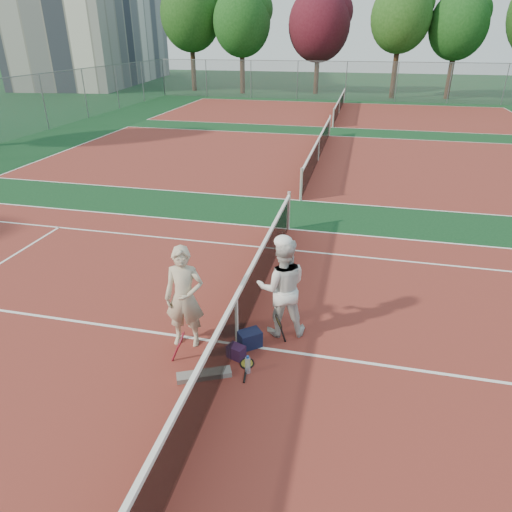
% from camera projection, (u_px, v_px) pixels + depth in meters
% --- Properties ---
extents(ground, '(130.00, 130.00, 0.00)m').
position_uv_depth(ground, '(237.00, 345.00, 8.11)').
color(ground, '#0E3519').
rests_on(ground, ground).
extents(court_main, '(23.77, 10.97, 0.01)m').
position_uv_depth(court_main, '(237.00, 344.00, 8.11)').
color(court_main, maroon).
rests_on(court_main, ground).
extents(court_far_a, '(23.77, 10.97, 0.01)m').
position_uv_depth(court_far_a, '(318.00, 160.00, 19.93)').
color(court_far_a, maroon).
rests_on(court_far_a, ground).
extents(court_far_b, '(23.77, 10.97, 0.01)m').
position_uv_depth(court_far_b, '(339.00, 113.00, 31.75)').
color(court_far_b, maroon).
rests_on(court_far_b, ground).
extents(net_main, '(0.10, 10.98, 1.02)m').
position_uv_depth(net_main, '(237.00, 321.00, 7.89)').
color(net_main, black).
rests_on(net_main, ground).
extents(net_far_a, '(0.10, 10.98, 1.02)m').
position_uv_depth(net_far_a, '(319.00, 149.00, 19.71)').
color(net_far_a, black).
rests_on(net_far_a, ground).
extents(net_far_b, '(0.10, 10.98, 1.02)m').
position_uv_depth(net_far_b, '(339.00, 106.00, 31.53)').
color(net_far_b, black).
rests_on(net_far_b, ground).
extents(fence_back, '(32.00, 0.06, 3.00)m').
position_uv_depth(fence_back, '(346.00, 81.00, 37.22)').
color(fence_back, slate).
rests_on(fence_back, ground).
extents(apartment_block, '(12.96, 23.18, 15.00)m').
position_uv_depth(apartment_block, '(92.00, 8.00, 49.04)').
color(apartment_block, beige).
rests_on(apartment_block, ground).
extents(player_a, '(0.74, 0.53, 1.87)m').
position_uv_depth(player_a, '(184.00, 298.00, 7.76)').
color(player_a, '#BCAE92').
rests_on(player_a, ground).
extents(player_b, '(1.06, 0.91, 1.87)m').
position_uv_depth(player_b, '(282.00, 287.00, 8.08)').
color(player_b, silver).
rests_on(player_b, ground).
extents(racket_red, '(0.31, 0.32, 0.57)m').
position_uv_depth(racket_red, '(182.00, 347.00, 7.59)').
color(racket_red, maroon).
rests_on(racket_red, ground).
extents(racket_black_held, '(0.31, 0.34, 0.58)m').
position_uv_depth(racket_black_held, '(279.00, 330.00, 8.03)').
color(racket_black_held, black).
rests_on(racket_black_held, ground).
extents(racket_spare, '(0.35, 0.63, 0.03)m').
position_uv_depth(racket_spare, '(247.00, 363.00, 7.63)').
color(racket_spare, black).
rests_on(racket_spare, ground).
extents(sports_bag_navy, '(0.47, 0.45, 0.31)m').
position_uv_depth(sports_bag_navy, '(250.00, 339.00, 8.01)').
color(sports_bag_navy, black).
rests_on(sports_bag_navy, ground).
extents(sports_bag_purple, '(0.34, 0.29, 0.23)m').
position_uv_depth(sports_bag_purple, '(236.00, 352.00, 7.75)').
color(sports_bag_purple, '#29112D').
rests_on(sports_bag_purple, ground).
extents(net_cover_canvas, '(0.88, 0.56, 0.09)m').
position_uv_depth(net_cover_canvas, '(204.00, 375.00, 7.33)').
color(net_cover_canvas, slate).
rests_on(net_cover_canvas, ground).
extents(water_bottle, '(0.09, 0.09, 0.30)m').
position_uv_depth(water_bottle, '(248.00, 365.00, 7.37)').
color(water_bottle, silver).
rests_on(water_bottle, ground).
extents(tree_back_0, '(5.47, 5.47, 9.67)m').
position_uv_depth(tree_back_0, '(190.00, 15.00, 41.54)').
color(tree_back_0, '#382314').
rests_on(tree_back_0, ground).
extents(tree_back_1, '(5.03, 5.03, 8.81)m').
position_uv_depth(tree_back_1, '(242.00, 22.00, 39.91)').
color(tree_back_1, '#382314').
rests_on(tree_back_1, ground).
extents(tree_back_maroon, '(5.36, 5.36, 8.79)m').
position_uv_depth(tree_back_maroon, '(319.00, 25.00, 39.69)').
color(tree_back_maroon, '#382314').
rests_on(tree_back_maroon, ground).
extents(tree_back_3, '(4.80, 4.80, 8.98)m').
position_uv_depth(tree_back_3, '(401.00, 17.00, 36.59)').
color(tree_back_3, '#382314').
rests_on(tree_back_3, ground).
extents(tree_back_4, '(4.59, 4.59, 8.23)m').
position_uv_depth(tree_back_4, '(459.00, 26.00, 36.42)').
color(tree_back_4, '#382314').
rests_on(tree_back_4, ground).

